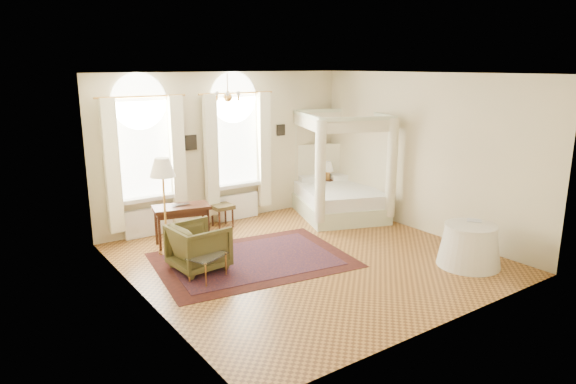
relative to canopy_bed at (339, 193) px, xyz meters
The scene contains 18 objects.
ground 2.97m from the canopy_bed, 141.74° to the right, with size 6.00×6.00×0.00m, color #A66F30.
room_walls 3.26m from the canopy_bed, 141.74° to the right, with size 6.00×6.00×6.00m.
window_left 4.43m from the canopy_bed, 165.80° to the left, with size 1.62×0.27×3.29m.
window_right 2.53m from the canopy_bed, 153.13° to the left, with size 1.62×0.27×3.29m.
chandelier 4.02m from the canopy_bed, 169.18° to the right, with size 0.51×0.45×0.50m.
wall_pictures 2.83m from the canopy_bed, 152.32° to the left, with size 2.54×0.03×0.39m.
canopy_bed is the anchor object (origin of this frame).
nightstand 1.00m from the canopy_bed, 65.57° to the left, with size 0.46×0.42×0.66m, color #381A0F.
nightstand_lamp 1.03m from the canopy_bed, 68.11° to the left, with size 0.31×0.31×0.45m.
writing_desk 3.85m from the canopy_bed, behind, with size 1.16×0.77×0.80m.
laptop 3.86m from the canopy_bed, behind, with size 0.34×0.22×0.03m, color black.
stool 2.77m from the canopy_bed, 163.56° to the left, with size 0.44×0.44×0.50m.
armchair 4.26m from the canopy_bed, 164.88° to the right, with size 0.86×0.89×0.81m, color #433D1C.
coffee_table 4.49m from the canopy_bed, 159.16° to the right, with size 0.73×0.64×0.42m.
floor_lamp 4.39m from the canopy_bed, behind, with size 0.47×0.47×1.81m.
oriental_rug 3.45m from the canopy_bed, 157.58° to the right, with size 3.71×2.90×0.01m.
side_table 3.69m from the canopy_bed, 92.36° to the right, with size 1.09×1.09×0.74m.
book 3.64m from the canopy_bed, 90.02° to the right, with size 0.18×0.25×0.02m, color black.
Camera 1 is at (-5.34, -6.99, 3.45)m, focal length 32.00 mm.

